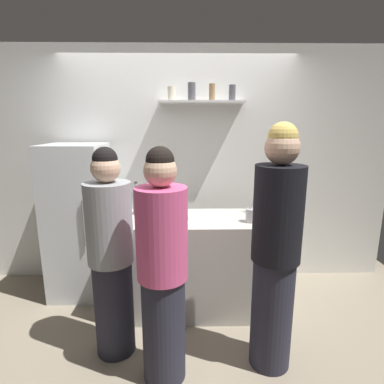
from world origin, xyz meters
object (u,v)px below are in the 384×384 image
wine_bottle_green_glass (125,204)px  wine_bottle_dark_glass (258,202)px  refrigerator (79,221)px  baking_pan (170,215)px  water_bottle_plastic (179,215)px  person_blonde (275,252)px  wine_bottle_pale_glass (137,202)px  person_grey_hoodie (111,257)px  utensil_holder (251,215)px  person_pink_top (163,272)px

wine_bottle_green_glass → wine_bottle_dark_glass: bearing=0.3°
refrigerator → wine_bottle_green_glass: (0.52, -0.17, 0.23)m
baking_pan → wine_bottle_green_glass: bearing=164.8°
baking_pan → wine_bottle_green_glass: wine_bottle_green_glass is taller
refrigerator → water_bottle_plastic: size_ratio=6.40×
wine_bottle_dark_glass → person_blonde: (-0.08, -0.89, -0.13)m
wine_bottle_pale_glass → person_blonde: (1.11, -0.88, -0.14)m
refrigerator → person_blonde: person_blonde is taller
wine_bottle_green_glass → wine_bottle_dark_glass: wine_bottle_dark_glass is taller
person_grey_hoodie → wine_bottle_dark_glass: bearing=-134.2°
utensil_holder → wine_bottle_dark_glass: bearing=65.2°
baking_pan → water_bottle_plastic: size_ratio=1.37×
wine_bottle_pale_glass → water_bottle_plastic: size_ratio=1.29×
refrigerator → person_blonde: (1.75, -1.05, 0.11)m
wine_bottle_pale_glass → wine_bottle_green_glass: size_ratio=1.15×
wine_bottle_pale_glass → wine_bottle_green_glass: bearing=176.3°
baking_pan → water_bottle_plastic: bearing=-72.2°
utensil_holder → person_blonde: (0.05, -0.61, -0.08)m
person_blonde → person_grey_hoodie: bearing=-41.6°
person_pink_top → person_grey_hoodie: size_ratio=1.01×
person_grey_hoodie → person_pink_top: bearing=162.9°
person_blonde → person_grey_hoodie: 1.21m
person_pink_top → person_blonde: bearing=111.6°
baking_pan → person_pink_top: 0.89m
refrigerator → wine_bottle_dark_glass: bearing=-5.0°
refrigerator → person_grey_hoodie: 1.06m
person_pink_top → person_grey_hoodie: person_pink_top is taller
utensil_holder → wine_bottle_pale_glass: bearing=165.8°
baking_pan → person_grey_hoodie: size_ratio=0.21×
wine_bottle_dark_glass → wine_bottle_pale_glass: bearing=-179.3°
baking_pan → person_blonde: (0.78, -0.77, -0.05)m
baking_pan → refrigerator: bearing=163.5°
refrigerator → water_bottle_plastic: refrigerator is taller
water_bottle_plastic → person_grey_hoodie: person_grey_hoodie is taller
refrigerator → person_grey_hoodie: size_ratio=0.97×
person_grey_hoodie → baking_pan: bearing=-108.3°
utensil_holder → person_pink_top: bearing=-135.6°
person_grey_hoodie → wine_bottle_pale_glass: bearing=-81.0°
wine_bottle_pale_glass → person_pink_top: bearing=-71.8°
refrigerator → person_grey_hoodie: bearing=-58.5°
wine_bottle_dark_glass → person_blonde: 0.91m
baking_pan → wine_bottle_dark_glass: (0.86, 0.13, 0.09)m
person_blonde → person_pink_top: (-0.79, -0.11, -0.09)m
baking_pan → wine_bottle_pale_glass: size_ratio=1.06×
refrigerator → person_pink_top: bearing=-50.5°
refrigerator → baking_pan: 1.02m
refrigerator → wine_bottle_dark_glass: size_ratio=5.40×
refrigerator → utensil_holder: (1.70, -0.44, 0.19)m
refrigerator → wine_bottle_pale_glass: refrigerator is taller
water_bottle_plastic → person_blonde: bearing=-35.1°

